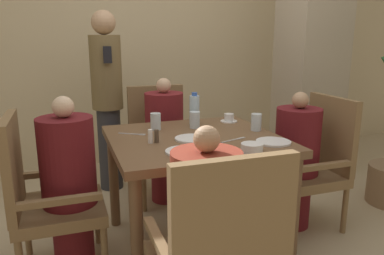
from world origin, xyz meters
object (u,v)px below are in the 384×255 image
object	(u,v)px
chair_left_side	(43,194)
glass_tall_near	(256,122)
water_bottle	(194,109)
teacup_with_saucer	(229,118)
diner_in_near_chair	(206,231)
plate_main_left	(192,139)
diner_in_left_chair	(69,183)
chair_far_side	(160,140)
diner_in_right_chair	(296,159)
chair_right_side	(313,160)
plate_dessert_center	(184,151)
glass_tall_far	(156,121)
diner_in_far_chair	(165,139)
plate_main_right	(273,142)
chair_near_corner	(219,254)
standing_host	(107,96)
glass_tall_mid	(195,120)
bowl_small	(252,148)

from	to	relation	value
chair_left_side	glass_tall_near	xyz separation A→B (m)	(1.40, 0.02, 0.32)
water_bottle	teacup_with_saucer	bearing A→B (deg)	-2.69
diner_in_near_chair	plate_main_left	bearing A→B (deg)	76.02
diner_in_left_chair	chair_far_side	xyz separation A→B (m)	(0.79, 0.91, -0.05)
diner_in_right_chair	glass_tall_near	world-z (taller)	diner_in_right_chair
chair_right_side	teacup_with_saucer	world-z (taller)	chair_right_side
glass_tall_near	plate_main_left	bearing A→B (deg)	-171.09
plate_dessert_center	glass_tall_far	distance (m)	0.57
diner_in_far_chair	water_bottle	xyz separation A→B (m)	(0.12, -0.41, 0.33)
chair_far_side	plate_main_right	size ratio (longest dim) A/B	4.56
plate_main_left	glass_tall_near	world-z (taller)	glass_tall_near
plate_dessert_center	glass_tall_near	xyz separation A→B (m)	(0.63, 0.32, 0.05)
chair_far_side	glass_tall_far	distance (m)	0.74
water_bottle	glass_tall_far	distance (m)	0.33
teacup_with_saucer	diner_in_right_chair	bearing A→B (deg)	-40.18
diner_in_right_chair	chair_near_corner	size ratio (longest dim) A/B	1.05
standing_host	teacup_with_saucer	distance (m)	1.18
chair_left_side	teacup_with_saucer	xyz separation A→B (m)	(1.34, 0.33, 0.29)
chair_left_side	glass_tall_near	size ratio (longest dim) A/B	8.29
diner_in_right_chair	plate_dessert_center	distance (m)	1.03
standing_host	plate_main_right	xyz separation A→B (m)	(0.81, -1.49, -0.10)
chair_far_side	diner_in_near_chair	world-z (taller)	diner_in_near_chair
chair_left_side	diner_in_far_chair	distance (m)	1.21
diner_in_left_chair	glass_tall_mid	distance (m)	0.94
diner_in_far_chair	teacup_with_saucer	distance (m)	0.63
diner_in_right_chair	glass_tall_far	xyz separation A→B (m)	(-0.98, 0.27, 0.30)
plate_main_left	plate_main_right	world-z (taller)	same
plate_dessert_center	water_bottle	size ratio (longest dim) A/B	0.90
glass_tall_far	teacup_with_saucer	bearing A→B (deg)	6.02
chair_right_side	diner_in_near_chair	distance (m)	1.38
glass_tall_near	diner_in_right_chair	bearing A→B (deg)	-3.56
chair_right_side	standing_host	xyz separation A→B (m)	(-1.35, 1.20, 0.37)
chair_left_side	plate_main_left	bearing A→B (deg)	-3.65
diner_in_left_chair	plate_dessert_center	xyz separation A→B (m)	(0.62, -0.30, 0.22)
plate_main_left	bowl_small	xyz separation A→B (m)	(0.23, -0.36, 0.02)
chair_far_side	teacup_with_saucer	size ratio (longest dim) A/B	7.60
diner_in_near_chair	plate_main_left	xyz separation A→B (m)	(0.17, 0.70, 0.24)
diner_in_far_chair	plate_main_right	distance (m)	1.15
chair_left_side	glass_tall_mid	xyz separation A→B (m)	(1.02, 0.23, 0.32)
chair_far_side	diner_in_left_chair	bearing A→B (deg)	-130.94
chair_right_side	glass_tall_mid	size ratio (longest dim) A/B	8.29
chair_right_side	standing_host	distance (m)	1.84
chair_right_side	glass_tall_far	xyz separation A→B (m)	(-1.13, 0.27, 0.32)
chair_right_side	glass_tall_far	size ratio (longest dim) A/B	8.29
chair_near_corner	plate_main_left	bearing A→B (deg)	78.43
plate_main_left	chair_near_corner	bearing A→B (deg)	-101.57
standing_host	plate_dessert_center	xyz separation A→B (m)	(0.24, -1.49, -0.10)
diner_in_left_chair	glass_tall_far	bearing A→B (deg)	24.29
plate_main_left	water_bottle	bearing A→B (deg)	68.13
water_bottle	diner_in_right_chair	bearing A→B (deg)	-27.31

